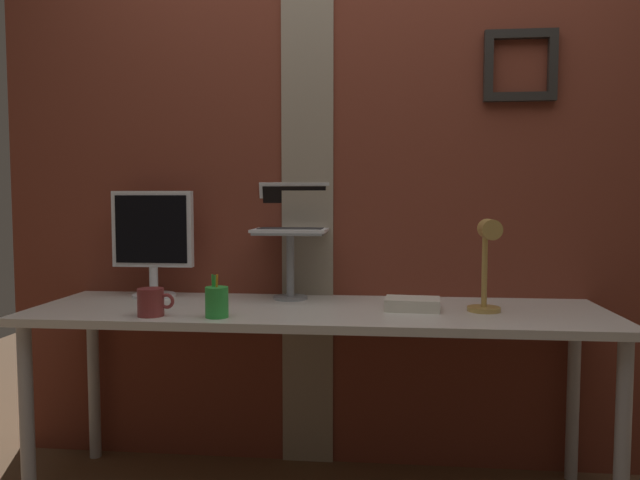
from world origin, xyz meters
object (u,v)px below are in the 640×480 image
coffee_mug (151,302)px  laptop (292,218)px  desk_lamp (487,256)px  monitor (153,236)px  pen_cup (217,302)px

coffee_mug → laptop: bearing=46.9°
desk_lamp → coffee_mug: desk_lamp is taller
coffee_mug → desk_lamp: bearing=7.5°
laptop → coffee_mug: laptop is taller
laptop → desk_lamp: size_ratio=0.88×
monitor → coffee_mug: (0.15, -0.40, -0.21)m
laptop → desk_lamp: 0.81m
laptop → coffee_mug: 0.69m
monitor → coffee_mug: 0.47m
pen_cup → coffee_mug: 0.23m
pen_cup → coffee_mug: (-0.23, -0.00, -0.01)m
laptop → desk_lamp: (0.74, -0.31, -0.12)m
laptop → pen_cup: (-0.20, -0.46, -0.28)m
monitor → desk_lamp: (1.32, -0.24, -0.05)m
desk_lamp → coffee_mug: 1.20m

